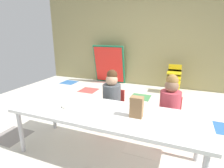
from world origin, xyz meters
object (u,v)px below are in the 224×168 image
(seated_child_middle_seat, at_px, (170,103))
(paper_plate_near_edge, at_px, (66,107))
(folded_activity_table, at_px, (109,65))
(paper_bag_brown, at_px, (137,107))
(kid_chair_yellow_stack, at_px, (174,77))
(paper_plate_center_table, at_px, (90,104))
(craft_table, at_px, (106,115))
(seated_child_near_camera, at_px, (112,95))
(donut_powdered_on_plate, at_px, (66,106))

(seated_child_middle_seat, xyz_separation_m, paper_plate_near_edge, (-1.12, -0.66, 0.02))
(folded_activity_table, distance_m, paper_plate_near_edge, 3.17)
(folded_activity_table, height_order, paper_bag_brown, folded_activity_table)
(paper_bag_brown, bearing_deg, kid_chair_yellow_stack, 85.09)
(kid_chair_yellow_stack, height_order, paper_plate_center_table, kid_chair_yellow_stack)
(seated_child_middle_seat, bearing_deg, kid_chair_yellow_stack, 91.57)
(craft_table, bearing_deg, paper_bag_brown, 0.38)
(seated_child_near_camera, height_order, paper_bag_brown, seated_child_near_camera)
(paper_plate_near_edge, height_order, donut_powdered_on_plate, donut_powdered_on_plate)
(kid_chair_yellow_stack, bearing_deg, paper_plate_near_edge, -110.51)
(folded_activity_table, bearing_deg, paper_plate_near_edge, -76.59)
(craft_table, relative_size, seated_child_near_camera, 2.34)
(kid_chair_yellow_stack, xyz_separation_m, paper_bag_brown, (-0.24, -2.76, 0.29))
(paper_bag_brown, bearing_deg, paper_plate_center_table, 167.98)
(seated_child_near_camera, xyz_separation_m, seated_child_middle_seat, (0.80, 0.00, 0.00))
(kid_chair_yellow_stack, bearing_deg, craft_table, -101.92)
(seated_child_near_camera, xyz_separation_m, kid_chair_yellow_stack, (0.74, 2.17, -0.16))
(kid_chair_yellow_stack, distance_m, donut_powdered_on_plate, 3.04)
(craft_table, xyz_separation_m, seated_child_near_camera, (-0.16, 0.59, 0.02))
(paper_bag_brown, height_order, paper_plate_near_edge, paper_bag_brown)
(seated_child_near_camera, height_order, kid_chair_yellow_stack, seated_child_near_camera)
(folded_activity_table, bearing_deg, kid_chair_yellow_stack, -7.69)
(craft_table, height_order, paper_plate_center_table, paper_plate_center_table)
(kid_chair_yellow_stack, height_order, paper_bag_brown, paper_bag_brown)
(seated_child_middle_seat, relative_size, paper_bag_brown, 4.17)
(seated_child_near_camera, height_order, paper_plate_center_table, seated_child_near_camera)
(paper_plate_near_edge, relative_size, paper_plate_center_table, 1.00)
(seated_child_middle_seat, distance_m, donut_powdered_on_plate, 1.30)
(craft_table, bearing_deg, donut_powdered_on_plate, -171.11)
(donut_powdered_on_plate, bearing_deg, paper_plate_center_table, 44.01)
(kid_chair_yellow_stack, bearing_deg, folded_activity_table, 172.31)
(folded_activity_table, relative_size, paper_bag_brown, 4.94)
(paper_bag_brown, distance_m, donut_powdered_on_plate, 0.83)
(craft_table, bearing_deg, folded_activity_table, 111.97)
(craft_table, distance_m, paper_bag_brown, 0.38)
(craft_table, height_order, donut_powdered_on_plate, donut_powdered_on_plate)
(paper_plate_near_edge, xyz_separation_m, paper_plate_center_table, (0.21, 0.21, 0.00))
(craft_table, xyz_separation_m, paper_bag_brown, (0.35, 0.00, 0.15))
(craft_table, relative_size, folded_activity_table, 1.97)
(seated_child_near_camera, relative_size, folded_activity_table, 0.84)
(paper_plate_near_edge, bearing_deg, kid_chair_yellow_stack, 69.49)
(craft_table, relative_size, donut_powdered_on_plate, 21.40)
(donut_powdered_on_plate, bearing_deg, paper_bag_brown, 5.34)
(paper_plate_near_edge, bearing_deg, donut_powdered_on_plate, 0.00)
(folded_activity_table, height_order, donut_powdered_on_plate, folded_activity_table)
(seated_child_middle_seat, distance_m, folded_activity_table, 3.05)
(seated_child_near_camera, xyz_separation_m, paper_plate_center_table, (-0.10, -0.46, 0.02))
(craft_table, bearing_deg, paper_plate_center_table, 153.38)
(kid_chair_yellow_stack, bearing_deg, paper_bag_brown, -94.91)
(seated_child_middle_seat, bearing_deg, folded_activity_table, 127.53)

